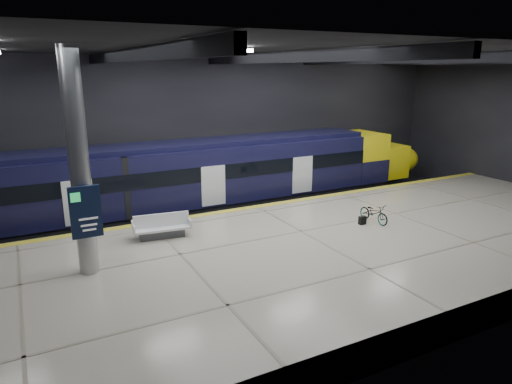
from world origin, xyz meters
TOP-DOWN VIEW (x-y plane):
  - ground at (0.00, 0.00)m, footprint 30.00×30.00m
  - room_shell at (-0.00, 0.00)m, footprint 30.10×16.10m
  - platform at (0.00, -2.50)m, footprint 30.00×11.00m
  - safety_strip at (0.00, 2.75)m, footprint 30.00×0.40m
  - rails at (0.00, 5.50)m, footprint 30.00×1.52m
  - train at (-2.84, 5.50)m, footprint 29.40×2.84m
  - bench at (-5.09, 0.91)m, footprint 2.25×1.16m
  - bicycle at (3.29, -1.48)m, footprint 0.63×1.58m
  - pannier_bag at (2.69, -1.48)m, footprint 0.31×0.19m
  - info_column at (-8.00, -1.03)m, footprint 0.90×0.78m

SIDE VIEW (x-z plane):
  - ground at x=0.00m, z-range 0.00..0.00m
  - rails at x=0.00m, z-range 0.00..0.16m
  - platform at x=0.00m, z-range 0.00..1.10m
  - safety_strip at x=0.00m, z-range 1.10..1.11m
  - pannier_bag at x=2.69m, z-range 1.10..1.45m
  - bench at x=-5.09m, z-range 0.96..1.91m
  - bicycle at x=3.29m, z-range 1.10..1.92m
  - train at x=-2.84m, z-range 0.16..3.95m
  - info_column at x=-8.00m, z-range 1.01..7.91m
  - room_shell at x=0.00m, z-range 1.69..9.74m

